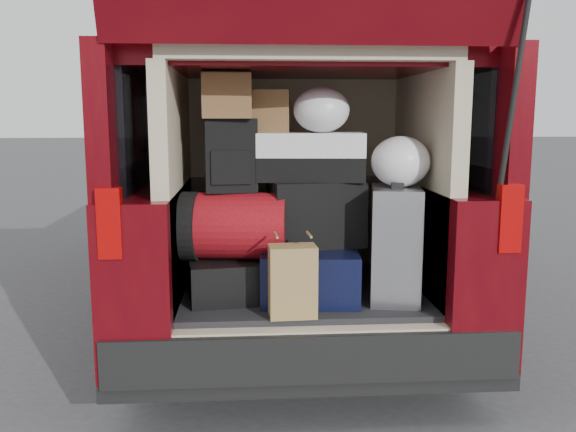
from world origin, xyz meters
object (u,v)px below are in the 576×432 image
object	(u,v)px
backpack	(231,155)
navy_hardshell	(309,271)
black_soft_case	(316,213)
silver_roller	(395,244)
kraft_bag	(293,281)
black_hardshell	(225,275)
red_duffel	(235,226)
twotone_duffel	(311,157)

from	to	relation	value
backpack	navy_hardshell	bearing A→B (deg)	-8.36
black_soft_case	silver_roller	bearing A→B (deg)	-29.36
navy_hardshell	kraft_bag	bearing A→B (deg)	-103.79
backpack	kraft_bag	bearing A→B (deg)	-57.52
black_hardshell	navy_hardshell	world-z (taller)	navy_hardshell
navy_hardshell	red_duffel	distance (m)	0.45
black_hardshell	twotone_duffel	world-z (taller)	twotone_duffel
red_duffel	backpack	xyz separation A→B (m)	(-0.02, 0.04, 0.35)
black_hardshell	black_soft_case	distance (m)	0.57
red_duffel	black_soft_case	bearing A→B (deg)	15.15
navy_hardshell	black_soft_case	size ratio (longest dim) A/B	1.25
black_hardshell	twotone_duffel	bearing A→B (deg)	-4.10
black_hardshell	red_duffel	bearing A→B (deg)	-49.64
navy_hardshell	kraft_bag	size ratio (longest dim) A/B	1.75
black_soft_case	red_duffel	bearing A→B (deg)	178.75
twotone_duffel	kraft_bag	bearing A→B (deg)	-101.67
backpack	twotone_duffel	xyz separation A→B (m)	(0.40, 0.05, -0.01)
red_duffel	black_soft_case	world-z (taller)	black_soft_case
navy_hardshell	black_soft_case	xyz separation A→B (m)	(0.04, 0.04, 0.29)
kraft_bag	red_duffel	distance (m)	0.46
navy_hardshell	twotone_duffel	xyz separation A→B (m)	(0.01, 0.06, 0.58)
black_soft_case	backpack	bearing A→B (deg)	173.77
kraft_bag	red_duffel	xyz separation A→B (m)	(-0.27, 0.32, 0.20)
black_soft_case	twotone_duffel	bearing A→B (deg)	128.47
kraft_bag	backpack	world-z (taller)	backpack
silver_roller	twotone_duffel	size ratio (longest dim) A/B	1.05
red_duffel	backpack	distance (m)	0.35
black_hardshell	navy_hardshell	distance (m)	0.44
black_hardshell	silver_roller	distance (m)	0.88
backpack	black_soft_case	bearing A→B (deg)	-3.06
black_soft_case	black_hardshell	bearing A→B (deg)	171.78
backpack	silver_roller	bearing A→B (deg)	-14.27
silver_roller	red_duffel	world-z (taller)	silver_roller
navy_hardshell	backpack	distance (m)	0.71
kraft_bag	red_duffel	world-z (taller)	red_duffel
black_soft_case	backpack	world-z (taller)	backpack
black_hardshell	red_duffel	world-z (taller)	red_duffel
black_soft_case	backpack	size ratio (longest dim) A/B	1.28
black_hardshell	silver_roller	bearing A→B (deg)	-17.05
navy_hardshell	twotone_duffel	world-z (taller)	twotone_duffel
kraft_bag	twotone_duffel	bearing A→B (deg)	70.02
backpack	twotone_duffel	distance (m)	0.41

